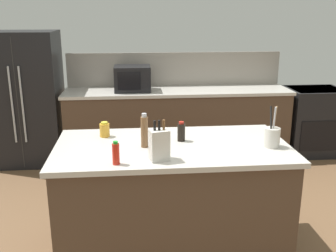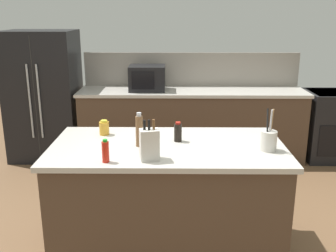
{
  "view_description": "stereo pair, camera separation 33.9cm",
  "coord_description": "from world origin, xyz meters",
  "px_view_note": "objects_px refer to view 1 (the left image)",
  "views": [
    {
      "loc": [
        -0.3,
        -2.89,
        1.95
      ],
      "look_at": [
        0.0,
        0.35,
        0.99
      ],
      "focal_mm": 42.0,
      "sensor_mm": 36.0,
      "label": 1
    },
    {
      "loc": [
        0.04,
        -2.9,
        1.95
      ],
      "look_at": [
        0.0,
        0.35,
        0.99
      ],
      "focal_mm": 42.0,
      "sensor_mm": 36.0,
      "label": 2
    }
  ],
  "objects_px": {
    "knife_block": "(159,145)",
    "soy_sauce_bottle": "(181,132)",
    "refrigerator": "(25,98)",
    "microwave": "(132,78)",
    "utensil_crock": "(272,137)",
    "pepper_grinder": "(144,131)",
    "range_oven": "(313,121)",
    "hot_sauce_bottle": "(116,153)",
    "honey_jar": "(105,130)"
  },
  "relations": [
    {
      "from": "refrigerator",
      "to": "pepper_grinder",
      "type": "xyz_separation_m",
      "value": [
        1.47,
        -2.28,
        0.21
      ]
    },
    {
      "from": "microwave",
      "to": "range_oven",
      "type": "bearing_deg",
      "value": -0.0
    },
    {
      "from": "knife_block",
      "to": "honey_jar",
      "type": "relative_size",
      "value": 2.29
    },
    {
      "from": "range_oven",
      "to": "knife_block",
      "type": "bearing_deg",
      "value": -132.9
    },
    {
      "from": "microwave",
      "to": "knife_block",
      "type": "relative_size",
      "value": 1.6
    },
    {
      "from": "range_oven",
      "to": "soy_sauce_bottle",
      "type": "height_order",
      "value": "soy_sauce_bottle"
    },
    {
      "from": "honey_jar",
      "to": "soy_sauce_bottle",
      "type": "distance_m",
      "value": 0.64
    },
    {
      "from": "utensil_crock",
      "to": "honey_jar",
      "type": "height_order",
      "value": "utensil_crock"
    },
    {
      "from": "utensil_crock",
      "to": "honey_jar",
      "type": "distance_m",
      "value": 1.35
    },
    {
      "from": "utensil_crock",
      "to": "honey_jar",
      "type": "relative_size",
      "value": 2.53
    },
    {
      "from": "honey_jar",
      "to": "soy_sauce_bottle",
      "type": "bearing_deg",
      "value": -15.26
    },
    {
      "from": "refrigerator",
      "to": "hot_sauce_bottle",
      "type": "xyz_separation_m",
      "value": [
        1.26,
        -2.62,
        0.16
      ]
    },
    {
      "from": "refrigerator",
      "to": "microwave",
      "type": "bearing_deg",
      "value": -2.11
    },
    {
      "from": "microwave",
      "to": "utensil_crock",
      "type": "distance_m",
      "value": 2.54
    },
    {
      "from": "range_oven",
      "to": "hot_sauce_bottle",
      "type": "bearing_deg",
      "value": -135.78
    },
    {
      "from": "pepper_grinder",
      "to": "microwave",
      "type": "bearing_deg",
      "value": 91.96
    },
    {
      "from": "hot_sauce_bottle",
      "to": "range_oven",
      "type": "bearing_deg",
      "value": 44.22
    },
    {
      "from": "honey_jar",
      "to": "microwave",
      "type": "bearing_deg",
      "value": 82.82
    },
    {
      "from": "refrigerator",
      "to": "microwave",
      "type": "xyz_separation_m",
      "value": [
        1.39,
        -0.05,
        0.25
      ]
    },
    {
      "from": "refrigerator",
      "to": "hot_sauce_bottle",
      "type": "bearing_deg",
      "value": -64.27
    },
    {
      "from": "microwave",
      "to": "utensil_crock",
      "type": "relative_size",
      "value": 1.45
    },
    {
      "from": "knife_block",
      "to": "utensil_crock",
      "type": "height_order",
      "value": "utensil_crock"
    },
    {
      "from": "knife_block",
      "to": "hot_sauce_bottle",
      "type": "xyz_separation_m",
      "value": [
        -0.3,
        -0.05,
        -0.04
      ]
    },
    {
      "from": "refrigerator",
      "to": "knife_block",
      "type": "distance_m",
      "value": 3.01
    },
    {
      "from": "range_oven",
      "to": "honey_jar",
      "type": "relative_size",
      "value": 7.27
    },
    {
      "from": "knife_block",
      "to": "soy_sauce_bottle",
      "type": "xyz_separation_m",
      "value": [
        0.21,
        0.41,
        -0.04
      ]
    },
    {
      "from": "refrigerator",
      "to": "knife_block",
      "type": "relative_size",
      "value": 5.88
    },
    {
      "from": "knife_block",
      "to": "soy_sauce_bottle",
      "type": "distance_m",
      "value": 0.46
    },
    {
      "from": "microwave",
      "to": "hot_sauce_bottle",
      "type": "relative_size",
      "value": 2.81
    },
    {
      "from": "range_oven",
      "to": "soy_sauce_bottle",
      "type": "distance_m",
      "value": 3.05
    },
    {
      "from": "range_oven",
      "to": "soy_sauce_bottle",
      "type": "relative_size",
      "value": 5.75
    },
    {
      "from": "microwave",
      "to": "honey_jar",
      "type": "bearing_deg",
      "value": -97.18
    },
    {
      "from": "range_oven",
      "to": "honey_jar",
      "type": "xyz_separation_m",
      "value": [
        -2.75,
        -1.94,
        0.53
      ]
    },
    {
      "from": "hot_sauce_bottle",
      "to": "microwave",
      "type": "bearing_deg",
      "value": 87.1
    },
    {
      "from": "hot_sauce_bottle",
      "to": "soy_sauce_bottle",
      "type": "relative_size",
      "value": 1.03
    },
    {
      "from": "utensil_crock",
      "to": "pepper_grinder",
      "type": "xyz_separation_m",
      "value": [
        -0.97,
        0.09,
        0.04
      ]
    },
    {
      "from": "utensil_crock",
      "to": "range_oven",
      "type": "bearing_deg",
      "value": 57.81
    },
    {
      "from": "range_oven",
      "to": "refrigerator",
      "type": "bearing_deg",
      "value": 179.24
    },
    {
      "from": "knife_block",
      "to": "pepper_grinder",
      "type": "height_order",
      "value": "knife_block"
    },
    {
      "from": "microwave",
      "to": "soy_sauce_bottle",
      "type": "bearing_deg",
      "value": -79.93
    },
    {
      "from": "honey_jar",
      "to": "pepper_grinder",
      "type": "bearing_deg",
      "value": -42.12
    },
    {
      "from": "refrigerator",
      "to": "pepper_grinder",
      "type": "relative_size",
      "value": 6.39
    },
    {
      "from": "hot_sauce_bottle",
      "to": "soy_sauce_bottle",
      "type": "height_order",
      "value": "hot_sauce_bottle"
    },
    {
      "from": "refrigerator",
      "to": "microwave",
      "type": "height_order",
      "value": "refrigerator"
    },
    {
      "from": "utensil_crock",
      "to": "pepper_grinder",
      "type": "relative_size",
      "value": 1.2
    },
    {
      "from": "refrigerator",
      "to": "honey_jar",
      "type": "distance_m",
      "value": 2.3
    },
    {
      "from": "soy_sauce_bottle",
      "to": "pepper_grinder",
      "type": "xyz_separation_m",
      "value": [
        -0.3,
        -0.12,
        0.05
      ]
    },
    {
      "from": "utensil_crock",
      "to": "soy_sauce_bottle",
      "type": "xyz_separation_m",
      "value": [
        -0.67,
        0.21,
        -0.01
      ]
    },
    {
      "from": "hot_sauce_bottle",
      "to": "pepper_grinder",
      "type": "bearing_deg",
      "value": 58.5
    },
    {
      "from": "microwave",
      "to": "pepper_grinder",
      "type": "height_order",
      "value": "microwave"
    }
  ]
}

